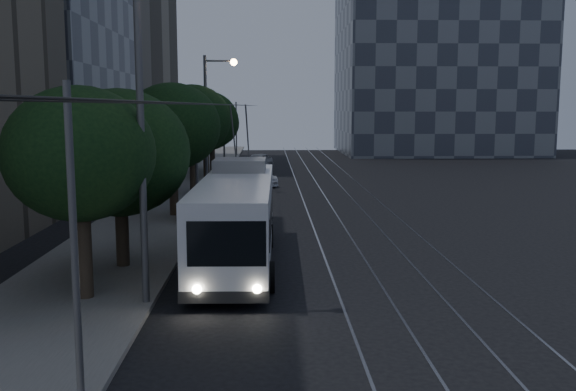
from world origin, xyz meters
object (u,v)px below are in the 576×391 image
(trolleybus, at_px, (237,218))
(streetlamp_near, at_px, (155,91))
(car_white_b, at_px, (255,175))
(car_white_a, at_px, (252,194))
(streetlamp_far, at_px, (212,109))
(pickup_silver, at_px, (218,203))
(car_white_c, at_px, (253,169))
(car_white_d, at_px, (258,162))

(trolleybus, relative_size, streetlamp_near, 1.19)
(trolleybus, xyz_separation_m, car_white_b, (0.20, 22.61, -0.92))
(trolleybus, relative_size, car_white_a, 3.16)
(streetlamp_far, bearing_deg, trolleybus, -82.62)
(pickup_silver, height_order, car_white_c, pickup_silver)
(car_white_c, distance_m, streetlamp_near, 33.54)
(car_white_b, height_order, streetlamp_far, streetlamp_far)
(pickup_silver, distance_m, car_white_b, 13.43)
(pickup_silver, xyz_separation_m, streetlamp_near, (-0.49, -14.37, 5.20))
(car_white_b, height_order, car_white_d, car_white_d)
(trolleybus, xyz_separation_m, car_white_d, (0.20, 33.09, -0.86))
(car_white_d, bearing_deg, car_white_b, -72.65)
(car_white_c, xyz_separation_m, car_white_d, (0.31, 5.11, 0.11))
(trolleybus, relative_size, car_white_c, 3.04)
(car_white_c, distance_m, streetlamp_far, 10.13)
(trolleybus, relative_size, streetlamp_far, 1.34)
(pickup_silver, bearing_deg, car_white_b, 103.58)
(car_white_a, bearing_deg, car_white_c, 83.23)
(trolleybus, bearing_deg, car_white_a, 90.12)
(car_white_b, height_order, car_white_c, car_white_b)
(trolleybus, distance_m, streetlamp_far, 19.85)
(car_white_d, bearing_deg, streetlamp_far, -83.77)
(streetlamp_near, bearing_deg, streetlamp_far, 91.44)
(car_white_c, relative_size, streetlamp_far, 0.44)
(streetlamp_far, bearing_deg, car_white_d, 78.88)
(pickup_silver, height_order, car_white_a, pickup_silver)
(car_white_a, height_order, car_white_c, car_white_c)
(pickup_silver, bearing_deg, car_white_c, 106.47)
(car_white_a, bearing_deg, trolleybus, -98.83)
(streetlamp_near, relative_size, streetlamp_far, 1.12)
(car_white_b, xyz_separation_m, streetlamp_near, (-2.09, -27.70, 5.25))
(car_white_b, relative_size, car_white_d, 1.08)
(streetlamp_far, bearing_deg, pickup_silver, -83.73)
(car_white_b, distance_m, car_white_d, 10.48)
(car_white_c, height_order, car_white_d, car_white_d)
(car_white_c, relative_size, streetlamp_near, 0.39)
(car_white_c, bearing_deg, car_white_d, 105.48)
(streetlamp_far, bearing_deg, streetlamp_near, -88.56)
(car_white_c, height_order, streetlamp_near, streetlamp_near)
(streetlamp_near, bearing_deg, car_white_c, 86.92)
(pickup_silver, distance_m, car_white_a, 4.34)
(trolleybus, distance_m, car_white_c, 28.00)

